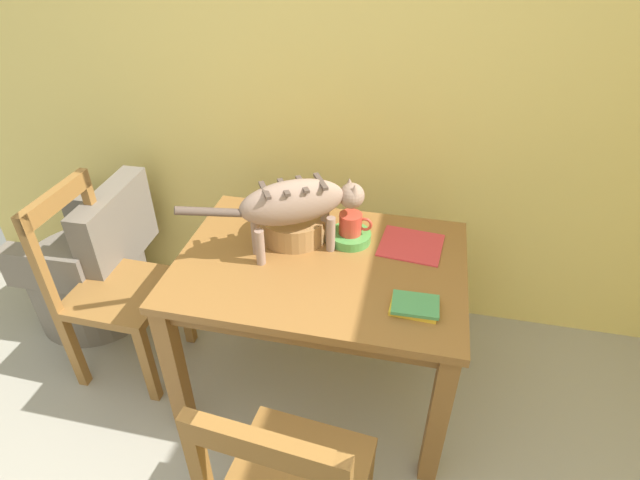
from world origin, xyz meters
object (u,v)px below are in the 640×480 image
object	(u,v)px
dining_table	(320,279)
saucer_bowl	(350,237)
magazine	(411,245)
cat	(297,204)
book_stack	(415,306)
wicker_armchair	(94,271)
wooden_chair_near	(113,288)
wicker_basket	(294,224)
coffee_mug	(351,224)

from	to	relation	value
dining_table	saucer_bowl	xyz separation A→B (m)	(0.09, 0.16, 0.12)
dining_table	magazine	size ratio (longest dim) A/B	4.54
cat	book_stack	bearing A→B (deg)	32.02
wicker_armchair	cat	bearing A→B (deg)	-100.86
saucer_bowl	wooden_chair_near	bearing A→B (deg)	-168.36
saucer_bowl	wicker_basket	xyz separation A→B (m)	(-0.24, -0.01, 0.03)
coffee_mug	magazine	world-z (taller)	coffee_mug
dining_table	saucer_bowl	world-z (taller)	saucer_bowl
dining_table	wooden_chair_near	xyz separation A→B (m)	(-0.95, -0.05, -0.18)
coffee_mug	wooden_chair_near	world-z (taller)	wooden_chair_near
wooden_chair_near	wicker_armchair	distance (m)	0.48
book_stack	wicker_basket	bearing A→B (deg)	145.99
book_stack	wooden_chair_near	size ratio (longest dim) A/B	0.18
book_stack	wooden_chair_near	bearing A→B (deg)	173.50
magazine	book_stack	bearing A→B (deg)	-78.56
wooden_chair_near	book_stack	bearing A→B (deg)	84.71
saucer_bowl	book_stack	distance (m)	0.47
wicker_basket	wooden_chair_near	xyz separation A→B (m)	(-0.81, -0.21, -0.32)
dining_table	wicker_basket	distance (m)	0.26
magazine	book_stack	distance (m)	0.39
wicker_armchair	coffee_mug	bearing A→B (deg)	-94.88
saucer_bowl	book_stack	bearing A→B (deg)	-51.53
saucer_bowl	coffee_mug	distance (m)	0.07
saucer_bowl	wicker_armchair	bearing A→B (deg)	176.76
dining_table	cat	xyz separation A→B (m)	(-0.10, 0.05, 0.32)
wicker_basket	wicker_armchair	xyz separation A→B (m)	(-1.14, 0.09, -0.51)
dining_table	wicker_basket	bearing A→B (deg)	133.52
coffee_mug	wicker_armchair	bearing A→B (deg)	176.76
saucer_bowl	wicker_basket	bearing A→B (deg)	-177.82
saucer_bowl	wicker_armchair	xyz separation A→B (m)	(-1.38, 0.08, -0.48)
wooden_chair_near	wicker_basket	bearing A→B (deg)	105.56
magazine	wooden_chair_near	xyz separation A→B (m)	(-1.30, -0.23, -0.27)
cat	saucer_bowl	distance (m)	0.30
magazine	wicker_basket	bearing A→B (deg)	-171.29
book_stack	wicker_basket	distance (m)	0.64
cat	dining_table	bearing A→B (deg)	33.74
saucer_bowl	cat	bearing A→B (deg)	-149.53
magazine	wicker_armchair	size ratio (longest dim) A/B	0.32
saucer_bowl	magazine	world-z (taller)	saucer_bowl
saucer_bowl	wicker_armchair	distance (m)	1.46
dining_table	wooden_chair_near	bearing A→B (deg)	-176.88
cat	wooden_chair_near	xyz separation A→B (m)	(-0.85, -0.10, -0.49)
cat	wicker_basket	distance (m)	0.20
wicker_basket	dining_table	bearing A→B (deg)	-46.48
cat	saucer_bowl	world-z (taller)	cat
dining_table	saucer_bowl	size ratio (longest dim) A/B	6.48
dining_table	wooden_chair_near	size ratio (longest dim) A/B	1.21
magazine	cat	bearing A→B (deg)	-157.99
book_stack	wicker_basket	world-z (taller)	wicker_basket
dining_table	book_stack	bearing A→B (deg)	-27.95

